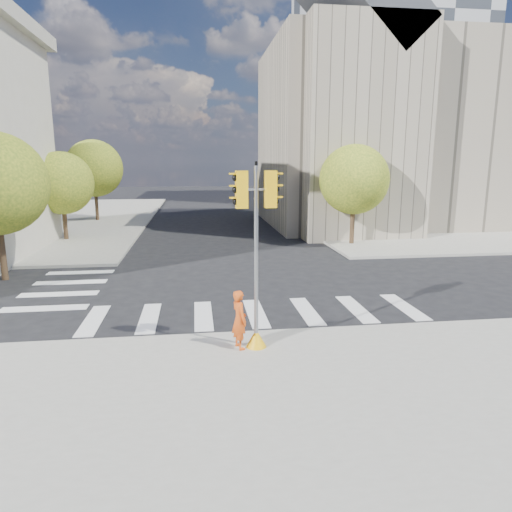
{
  "coord_description": "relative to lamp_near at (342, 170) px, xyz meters",
  "views": [
    {
      "loc": [
        -2.08,
        -16.85,
        5.14
      ],
      "look_at": [
        -0.14,
        -2.37,
        2.1
      ],
      "focal_mm": 32.0,
      "sensor_mm": 36.0,
      "label": 1
    }
  ],
  "objects": [
    {
      "name": "tree_re_near",
      "position": [
        -0.5,
        -4.0,
        -0.53
      ],
      "size": [
        4.2,
        4.2,
        6.16
      ],
      "color": "#382616",
      "rests_on": "ground"
    },
    {
      "name": "sidewalk_far_right",
      "position": [
        12.0,
        12.0,
        -4.5
      ],
      "size": [
        28.0,
        40.0,
        0.15
      ],
      "primitive_type": "cube",
      "color": "gray",
      "rests_on": "ground"
    },
    {
      "name": "ground",
      "position": [
        -8.0,
        -14.0,
        -4.58
      ],
      "size": [
        160.0,
        160.0,
        0.0
      ],
      "primitive_type": "plane",
      "color": "black",
      "rests_on": "ground"
    },
    {
      "name": "tree_re_far",
      "position": [
        -0.5,
        20.0,
        -0.71
      ],
      "size": [
        4.0,
        4.0,
        5.88
      ],
      "color": "#382616",
      "rests_on": "ground"
    },
    {
      "name": "lamp_far",
      "position": [
        0.0,
        14.0,
        0.0
      ],
      "size": [
        0.35,
        0.18,
        8.11
      ],
      "color": "black",
      "rests_on": "sidewalk_far_right"
    },
    {
      "name": "traffic_signal",
      "position": [
        -8.51,
        -19.2,
        -2.29
      ],
      "size": [
        1.08,
        0.56,
        4.99
      ],
      "rotation": [
        0.0,
        0.0,
        0.09
      ],
      "color": "#E2A60B",
      "rests_on": "sidewalk_near"
    },
    {
      "name": "civic_building",
      "position": [
        7.59,
        5.12,
        2.68
      ],
      "size": [
        26.0,
        16.0,
        19.39
      ],
      "color": "gray",
      "rests_on": "ground"
    },
    {
      "name": "tree_lw_mid",
      "position": [
        -18.5,
        0.0,
        -0.82
      ],
      "size": [
        4.0,
        4.0,
        5.77
      ],
      "color": "#382616",
      "rests_on": "ground"
    },
    {
      "name": "photographer",
      "position": [
        -8.98,
        -19.23,
        -3.61
      ],
      "size": [
        0.57,
        0.69,
        1.63
      ],
      "primitive_type": "imported",
      "rotation": [
        0.0,
        0.0,
        1.91
      ],
      "color": "#C74712",
      "rests_on": "sidewalk_near"
    },
    {
      "name": "tree_lw_far",
      "position": [
        -18.5,
        10.0,
        -0.04
      ],
      "size": [
        4.8,
        4.8,
        6.95
      ],
      "color": "#382616",
      "rests_on": "ground"
    },
    {
      "name": "office_tower",
      "position": [
        14.0,
        28.0,
        10.42
      ],
      "size": [
        20.0,
        18.0,
        30.0
      ],
      "primitive_type": "cube",
      "color": "#9EA0A3",
      "rests_on": "ground"
    },
    {
      "name": "tree_re_mid",
      "position": [
        -0.5,
        8.0,
        -0.23
      ],
      "size": [
        4.6,
        4.6,
        6.66
      ],
      "color": "#382616",
      "rests_on": "ground"
    },
    {
      "name": "sidewalk_near",
      "position": [
        -8.0,
        -25.0,
        -4.5
      ],
      "size": [
        30.0,
        14.0,
        0.15
      ],
      "primitive_type": "cube",
      "color": "gray",
      "rests_on": "ground"
    },
    {
      "name": "lamp_near",
      "position": [
        0.0,
        0.0,
        0.0
      ],
      "size": [
        0.35,
        0.18,
        8.11
      ],
      "color": "black",
      "rests_on": "sidewalk_far_right"
    }
  ]
}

